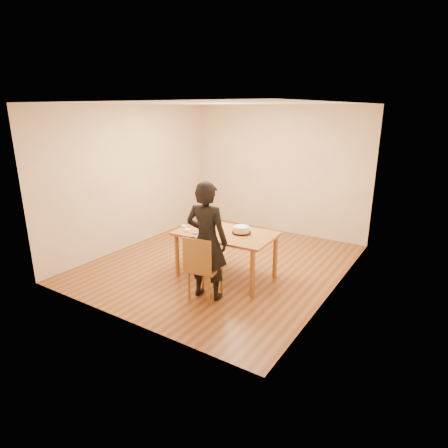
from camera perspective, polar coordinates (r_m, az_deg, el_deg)
The scene contains 16 objects.
room_shell at distance 6.56m, azimuth 1.12°, elevation 6.01°, with size 4.00×4.50×2.70m.
dining_table at distance 5.92m, azimuth 0.26°, elevation -1.45°, with size 1.55×0.92×0.04m, color brown.
dining_chair at distance 5.35m, azimuth -2.86°, elevation -6.82°, with size 0.39×0.39×0.04m, color brown.
cake_plate at distance 5.87m, azimuth 2.68°, elevation -1.31°, with size 0.31×0.31×0.02m, color #AF140B.
cake at distance 5.86m, azimuth 2.69°, elevation -0.84°, with size 0.25×0.25×0.08m, color white.
frosting_dome at distance 5.84m, azimuth 2.70°, elevation -0.35°, with size 0.24×0.24×0.03m, color white.
frosting_tub at distance 5.71m, azimuth -2.90°, elevation -1.54°, with size 0.09×0.09×0.08m, color white.
frosting_lid at distance 5.87m, azimuth -4.40°, elevation -1.44°, with size 0.09×0.09×0.01m, color #18219C.
frosting_dollop at distance 5.86m, azimuth -4.41°, elevation -1.32°, with size 0.04×0.04×0.02m, color white.
ramekin_green at distance 5.96m, azimuth -5.57°, elevation -0.99°, with size 0.09×0.09×0.04m, color white.
ramekin_yellow at distance 6.24m, azimuth -5.06°, elevation -0.16°, with size 0.08×0.08×0.04m, color white.
ramekin_multi at distance 6.19m, azimuth -6.16°, elevation -0.35°, with size 0.08×0.08×0.04m, color white.
candy_box_pink at distance 6.54m, azimuth -3.46°, elevation 0.59°, with size 0.12×0.06×0.02m, color #E2358A.
candy_box_green at distance 6.54m, azimuth -3.48°, elevation 0.77°, with size 0.12×0.06×0.02m, color green.
spatula at distance 5.71m, azimuth -5.26°, elevation -1.98°, with size 0.17×0.02×0.01m, color black.
person at distance 5.23m, azimuth -2.64°, elevation -2.59°, with size 0.62×0.41×1.71m, color black.
Camera 1 is at (3.37, -5.14, 2.62)m, focal length 30.00 mm.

